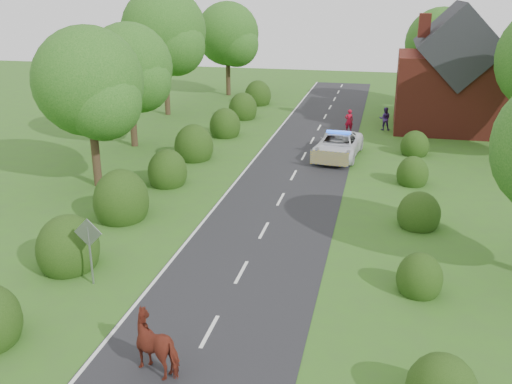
% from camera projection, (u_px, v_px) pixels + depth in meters
% --- Properties ---
extents(ground, '(120.00, 120.00, 0.00)m').
position_uv_depth(ground, '(209.00, 332.00, 17.67)').
color(ground, '#355A22').
extents(road, '(6.00, 70.00, 0.02)m').
position_uv_depth(road, '(291.00, 181.00, 31.42)').
color(road, black).
rests_on(road, ground).
extents(road_markings, '(4.96, 70.00, 0.01)m').
position_uv_depth(road_markings, '(254.00, 191.00, 29.85)').
color(road_markings, white).
rests_on(road_markings, road).
extents(hedgerow_left, '(2.75, 50.41, 3.00)m').
position_uv_depth(hedgerow_left, '(156.00, 178.00, 29.51)').
color(hedgerow_left, '#1C380E').
rests_on(hedgerow_left, ground).
extents(hedgerow_right, '(2.10, 45.78, 2.10)m').
position_uv_depth(hedgerow_right, '(418.00, 205.00, 26.37)').
color(hedgerow_right, '#1C380E').
rests_on(hedgerow_right, ground).
extents(tree_left_a, '(5.74, 5.60, 8.38)m').
position_uv_depth(tree_left_a, '(92.00, 87.00, 28.78)').
color(tree_left_a, '#332316').
rests_on(tree_left_a, ground).
extents(tree_left_b, '(5.74, 5.60, 8.07)m').
position_uv_depth(tree_left_b, '(132.00, 70.00, 36.54)').
color(tree_left_b, '#332316').
rests_on(tree_left_b, ground).
extents(tree_left_c, '(6.97, 6.80, 10.22)m').
position_uv_depth(tree_left_c, '(167.00, 34.00, 45.48)').
color(tree_left_c, '#332316').
rests_on(tree_left_c, ground).
extents(tree_left_d, '(6.15, 6.00, 8.89)m').
position_uv_depth(tree_left_d, '(230.00, 37.00, 54.46)').
color(tree_left_d, '#332316').
rests_on(tree_left_d, ground).
extents(tree_right_c, '(6.15, 6.00, 8.58)m').
position_uv_depth(tree_right_c, '(444.00, 46.00, 48.62)').
color(tree_right_c, '#332316').
rests_on(tree_right_c, ground).
extents(road_sign, '(1.06, 0.08, 2.53)m').
position_uv_depth(road_sign, '(89.00, 242.00, 19.99)').
color(road_sign, gray).
rests_on(road_sign, ground).
extents(house, '(8.00, 7.40, 9.17)m').
position_uv_depth(house, '(453.00, 78.00, 41.90)').
color(house, maroon).
rests_on(house, ground).
extents(cow, '(2.18, 1.56, 1.40)m').
position_uv_depth(cow, '(159.00, 347.00, 15.77)').
color(cow, '#5F1F16').
rests_on(cow, ground).
extents(police_van, '(3.01, 5.72, 1.67)m').
position_uv_depth(police_van, '(338.00, 145.00, 35.61)').
color(police_van, silver).
rests_on(police_van, ground).
extents(pedestrian_red, '(0.71, 0.56, 1.69)m').
position_uv_depth(pedestrian_red, '(349.00, 121.00, 41.75)').
color(pedestrian_red, '#A20B22').
rests_on(pedestrian_red, ground).
extents(pedestrian_purple, '(0.87, 0.69, 1.72)m').
position_uv_depth(pedestrian_purple, '(385.00, 119.00, 42.38)').
color(pedestrian_purple, '#3A2366').
rests_on(pedestrian_purple, ground).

